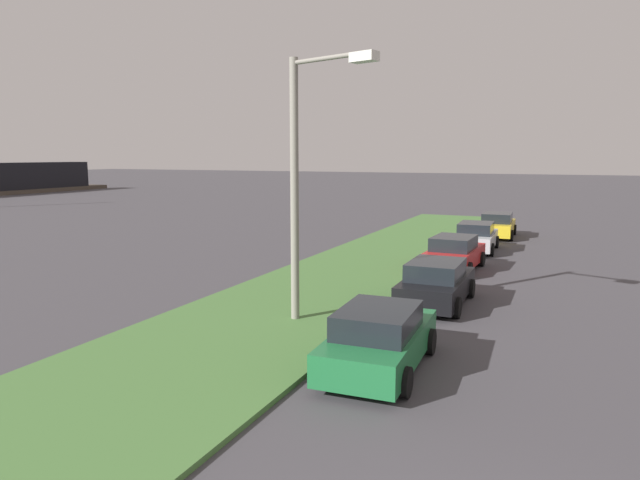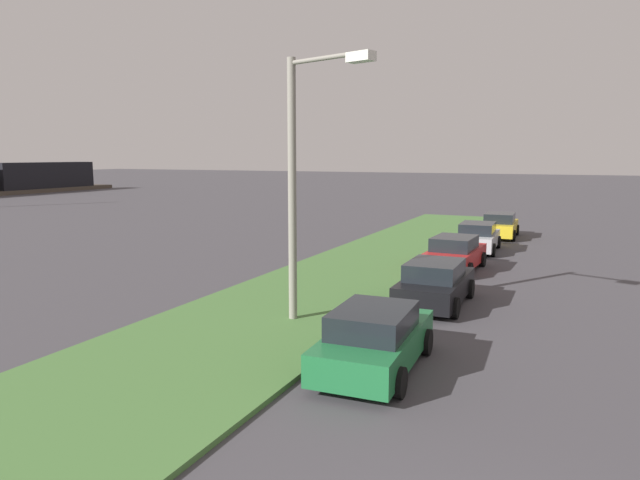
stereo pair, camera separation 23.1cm
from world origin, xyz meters
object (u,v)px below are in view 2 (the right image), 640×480
at_px(parked_car_green, 375,339).
at_px(streetlight, 301,172).
at_px(parked_car_black, 435,283).
at_px(parked_car_red, 455,254).
at_px(parked_car_yellow, 500,225).
at_px(parked_car_silver, 478,237).

bearing_deg(parked_car_green, streetlight, 49.07).
bearing_deg(streetlight, parked_car_green, -128.37).
relative_size(parked_car_black, parked_car_red, 0.99).
distance_m(parked_car_green, parked_car_yellow, 23.01).
distance_m(parked_car_black, parked_car_yellow, 16.84).
height_order(parked_car_green, parked_car_yellow, same).
relative_size(parked_car_green, parked_car_yellow, 1.01).
xyz_separation_m(parked_car_red, parked_car_silver, (5.38, -0.07, 0.00)).
distance_m(parked_car_silver, parked_car_yellow, 5.56).
height_order(parked_car_green, streetlight, streetlight).
relative_size(parked_car_green, streetlight, 0.58).
bearing_deg(parked_car_black, parked_car_yellow, -0.14).
xyz_separation_m(parked_car_black, parked_car_silver, (11.30, 0.49, 0.00)).
relative_size(parked_car_red, streetlight, 0.58).
height_order(parked_car_red, streetlight, streetlight).
xyz_separation_m(parked_car_silver, parked_car_yellow, (5.54, -0.37, 0.00)).
relative_size(parked_car_yellow, streetlight, 0.58).
xyz_separation_m(parked_car_green, parked_car_silver, (17.47, 0.57, 0.00)).
bearing_deg(parked_car_green, parked_car_yellow, -2.09).
relative_size(parked_car_red, parked_car_yellow, 1.00).
height_order(parked_car_black, parked_car_red, same).
distance_m(parked_car_black, parked_car_silver, 11.31).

